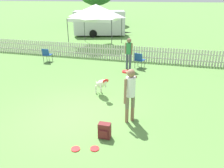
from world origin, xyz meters
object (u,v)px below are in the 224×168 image
(canopy_tent_main, at_px, (96,12))
(equipment_trailer, at_px, (100,23))
(frisbee_near_handler, at_px, (76,149))
(spectator_standing, at_px, (129,51))
(leaping_dog, at_px, (101,84))
(frisbee_near_dog, at_px, (95,149))
(folding_chair_green_right, at_px, (47,54))
(handler_person, at_px, (130,89))
(folding_chair_blue_left, at_px, (139,59))
(backpack_on_grass, at_px, (104,131))

(canopy_tent_main, xyz_separation_m, equipment_trailer, (-1.20, 4.51, -1.26))
(frisbee_near_handler, bearing_deg, spectator_standing, 89.07)
(leaping_dog, xyz_separation_m, frisbee_near_dog, (0.76, -3.06, -0.47))
(leaping_dog, xyz_separation_m, canopy_tent_main, (-2.90, 8.27, 1.96))
(folding_chair_green_right, relative_size, equipment_trailer, 0.14)
(frisbee_near_dog, relative_size, equipment_trailer, 0.04)
(handler_person, relative_size, leaping_dog, 1.91)
(frisbee_near_dog, bearing_deg, equipment_trailer, 107.06)
(folding_chair_green_right, bearing_deg, equipment_trailer, -91.88)
(frisbee_near_handler, height_order, folding_chair_green_right, folding_chair_green_right)
(spectator_standing, bearing_deg, equipment_trailer, -46.58)
(frisbee_near_dog, height_order, folding_chair_blue_left, folding_chair_blue_left)
(folding_chair_blue_left, xyz_separation_m, equipment_trailer, (-5.01, 9.03, 0.69))
(frisbee_near_handler, distance_m, folding_chair_blue_left, 6.99)
(handler_person, xyz_separation_m, spectator_standing, (-0.95, 4.96, -0.09))
(equipment_trailer, bearing_deg, folding_chair_green_right, -108.24)
(frisbee_near_dog, bearing_deg, backpack_on_grass, 78.66)
(handler_person, relative_size, frisbee_near_dog, 7.53)
(leaping_dog, height_order, frisbee_near_handler, leaping_dog)
(frisbee_near_handler, distance_m, backpack_on_grass, 0.89)
(handler_person, height_order, backpack_on_grass, handler_person)
(handler_person, xyz_separation_m, canopy_tent_main, (-4.26, 9.80, 1.39))
(leaping_dog, height_order, folding_chair_blue_left, leaping_dog)
(spectator_standing, bearing_deg, folding_chair_green_right, 16.10)
(backpack_on_grass, bearing_deg, handler_person, 64.22)
(leaping_dog, xyz_separation_m, folding_chair_green_right, (-4.36, 3.57, -0.02))
(backpack_on_grass, bearing_deg, leaping_dog, 108.89)
(leaping_dog, bearing_deg, handler_person, 90.18)
(leaping_dog, xyz_separation_m, folding_chair_blue_left, (0.91, 3.76, 0.01))
(frisbee_near_handler, height_order, equipment_trailer, equipment_trailer)
(leaping_dog, bearing_deg, canopy_tent_main, -112.17)
(folding_chair_blue_left, relative_size, equipment_trailer, 0.15)
(canopy_tent_main, height_order, spectator_standing, canopy_tent_main)
(backpack_on_grass, relative_size, spectator_standing, 0.27)
(handler_person, height_order, folding_chair_blue_left, handler_person)
(folding_chair_blue_left, xyz_separation_m, folding_chair_green_right, (-5.27, -0.19, -0.02))
(frisbee_near_dog, distance_m, folding_chair_green_right, 8.39)
(frisbee_near_handler, relative_size, equipment_trailer, 0.04)
(handler_person, distance_m, canopy_tent_main, 10.77)
(spectator_standing, relative_size, equipment_trailer, 0.29)
(frisbee_near_handler, bearing_deg, backpack_on_grass, 49.26)
(leaping_dog, relative_size, equipment_trailer, 0.16)
(handler_person, distance_m, folding_chair_green_right, 7.68)
(equipment_trailer, bearing_deg, canopy_tent_main, -91.77)
(frisbee_near_dog, height_order, equipment_trailer, equipment_trailer)
(frisbee_near_dog, height_order, canopy_tent_main, canopy_tent_main)
(backpack_on_grass, height_order, folding_chair_blue_left, folding_chair_blue_left)
(handler_person, height_order, frisbee_near_handler, handler_person)
(leaping_dog, relative_size, spectator_standing, 0.55)
(folding_chair_green_right, xyz_separation_m, equipment_trailer, (0.26, 9.22, 0.71))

